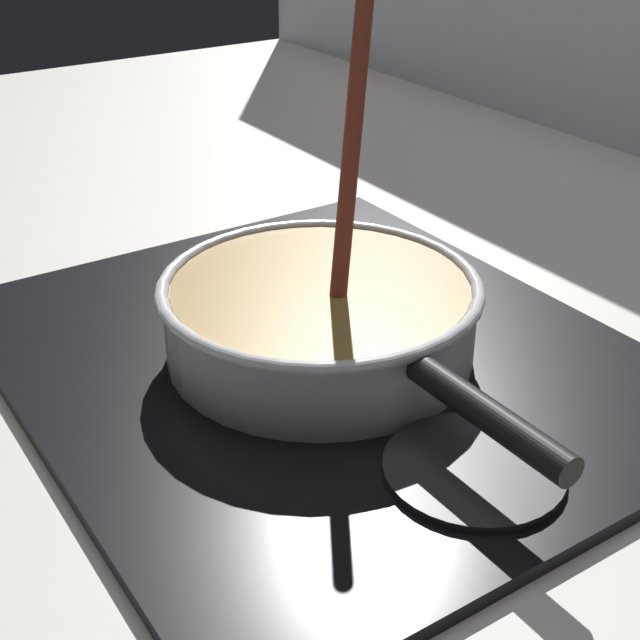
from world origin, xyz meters
TOP-DOWN VIEW (x-y plane):
  - ground at (0.00, 0.00)m, footprint 2.40×1.60m
  - hob_plate at (-0.02, 0.11)m, footprint 0.56×0.48m
  - burner_ring at (-0.02, 0.11)m, footprint 0.20×0.20m
  - spare_burner at (0.18, 0.11)m, footprint 0.13×0.13m
  - cooking_pan at (-0.01, 0.11)m, footprint 0.40×0.27m

SIDE VIEW (x-z plane):
  - ground at x=0.00m, z-range -0.04..0.00m
  - hob_plate at x=-0.02m, z-range 0.00..0.01m
  - spare_burner at x=0.18m, z-range 0.01..0.02m
  - burner_ring at x=-0.02m, z-range 0.01..0.02m
  - cooking_pan at x=-0.01m, z-range -0.09..0.19m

